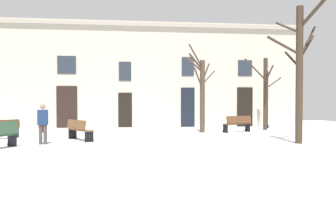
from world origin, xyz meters
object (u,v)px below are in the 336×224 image
at_px(tree_foreground, 202,91).
at_px(bench_near_lamp, 3,129).
at_px(streetlamp, 267,89).
at_px(person_by_shop_door, 43,122).
at_px(tree_near_facade, 300,68).
at_px(bench_back_to_back_right, 79,129).
at_px(bench_facing_shops, 237,124).
at_px(litter_bin, 42,124).
at_px(tree_left_of_center, 265,91).

bearing_deg(tree_foreground, bench_near_lamp, -165.53).
xyz_separation_m(streetlamp, person_by_shop_door, (-12.27, -7.67, -1.64)).
xyz_separation_m(tree_near_facade, tree_foreground, (-2.78, 5.66, -0.72)).
bearing_deg(bench_back_to_back_right, bench_facing_shops, -98.85).
bearing_deg(bench_back_to_back_right, tree_near_facade, -134.87).
height_order(bench_back_to_back_right, bench_facing_shops, bench_facing_shops).
distance_m(tree_near_facade, bench_back_to_back_right, 9.51).
bearing_deg(streetlamp, bench_near_lamp, -160.13).
bearing_deg(streetlamp, litter_bin, -172.81).
distance_m(tree_near_facade, litter_bin, 13.65).
relative_size(streetlamp, bench_facing_shops, 2.35).
relative_size(tree_left_of_center, litter_bin, 5.09).
relative_size(litter_bin, bench_near_lamp, 0.54).
relative_size(bench_back_to_back_right, person_by_shop_door, 1.13).
bearing_deg(streetlamp, bench_facing_shops, -135.05).
height_order(tree_left_of_center, litter_bin, tree_left_of_center).
height_order(bench_back_to_back_right, person_by_shop_door, person_by_shop_door).
height_order(streetlamp, person_by_shop_door, streetlamp).
height_order(tree_near_facade, bench_facing_shops, tree_near_facade).
xyz_separation_m(tree_left_of_center, person_by_shop_door, (-11.52, -6.19, -1.47)).
bearing_deg(bench_facing_shops, bench_back_to_back_right, -0.04).
bearing_deg(tree_left_of_center, tree_near_facade, -101.38).
bearing_deg(tree_left_of_center, tree_foreground, -162.67).
xyz_separation_m(bench_back_to_back_right, bench_facing_shops, (8.14, 3.42, 0.00)).
bearing_deg(litter_bin, bench_back_to_back_right, -59.91).
distance_m(litter_bin, bench_near_lamp, 3.64).
distance_m(tree_left_of_center, bench_back_to_back_right, 11.57).
distance_m(tree_foreground, person_by_shop_door, 8.93).
distance_m(bench_facing_shops, bench_near_lamp, 11.90).
bearing_deg(tree_left_of_center, person_by_shop_door, -151.75).
xyz_separation_m(tree_left_of_center, bench_back_to_back_right, (-10.33, -4.88, -1.87)).
height_order(tree_left_of_center, tree_foreground, tree_foreground).
bearing_deg(streetlamp, tree_left_of_center, -116.82).
bearing_deg(tree_near_facade, bench_back_to_back_right, 166.80).
relative_size(tree_near_facade, tree_foreground, 1.22).
xyz_separation_m(tree_foreground, person_by_shop_door, (-7.34, -4.88, -1.42)).
relative_size(bench_facing_shops, bench_near_lamp, 1.10).
distance_m(streetlamp, litter_bin, 14.01).
height_order(tree_near_facade, litter_bin, tree_near_facade).
relative_size(tree_foreground, litter_bin, 5.59).
height_order(litter_bin, bench_back_to_back_right, bench_back_to_back_right).
bearing_deg(person_by_shop_door, tree_left_of_center, 24.18).
height_order(tree_near_facade, bench_back_to_back_right, tree_near_facade).
height_order(tree_foreground, bench_facing_shops, tree_foreground).
bearing_deg(litter_bin, tree_left_of_center, 1.14).
distance_m(litter_bin, bench_facing_shops, 10.88).
bearing_deg(person_by_shop_door, tree_foreground, 29.59).
xyz_separation_m(bench_back_to_back_right, bench_near_lamp, (-3.53, 1.08, -0.02)).
xyz_separation_m(tree_near_facade, bench_back_to_back_right, (-8.92, 2.09, -2.54)).
relative_size(tree_foreground, streetlamp, 1.16).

